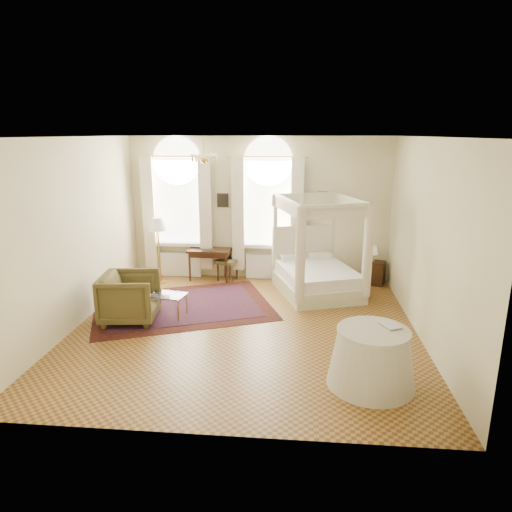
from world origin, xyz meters
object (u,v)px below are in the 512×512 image
at_px(nightstand, 376,273).
at_px(side_table, 372,358).
at_px(canopy_bed, 317,272).
at_px(stool, 227,263).
at_px(floor_lamp, 158,228).
at_px(armchair, 130,297).
at_px(writing_desk, 210,254).
at_px(coffee_table, 168,297).

xyz_separation_m(nightstand, side_table, (-0.76, -4.41, 0.13)).
distance_m(canopy_bed, nightstand, 1.56).
bearing_deg(nightstand, stool, 180.00).
height_order(floor_lamp, side_table, floor_lamp).
bearing_deg(floor_lamp, armchair, -87.09).
distance_m(canopy_bed, side_table, 3.72).
bearing_deg(side_table, canopy_bed, 99.33).
bearing_deg(armchair, side_table, -121.04).
height_order(nightstand, floor_lamp, floor_lamp).
height_order(writing_desk, side_table, side_table).
relative_size(nightstand, coffee_table, 0.76).
relative_size(writing_desk, stool, 1.79).
xyz_separation_m(canopy_bed, nightstand, (1.36, 0.74, -0.20)).
height_order(canopy_bed, side_table, canopy_bed).
height_order(stool, side_table, side_table).
bearing_deg(armchair, floor_lamp, -3.67).
distance_m(coffee_table, side_table, 4.03).
height_order(canopy_bed, stool, canopy_bed).
relative_size(canopy_bed, nightstand, 4.24).
bearing_deg(floor_lamp, nightstand, 3.82).
distance_m(writing_desk, floor_lamp, 1.33).
relative_size(nightstand, writing_desk, 0.53).
relative_size(floor_lamp, side_table, 1.27).
height_order(stool, floor_lamp, floor_lamp).
bearing_deg(stool, nightstand, -0.00).
bearing_deg(side_table, writing_desk, 124.97).
relative_size(stool, floor_lamp, 0.37).
height_order(coffee_table, side_table, side_table).
relative_size(writing_desk, floor_lamp, 0.66).
relative_size(canopy_bed, stool, 4.05).
bearing_deg(nightstand, side_table, -99.72).
xyz_separation_m(writing_desk, coffee_table, (-0.35, -2.29, -0.24)).
bearing_deg(armchair, canopy_bed, -68.95).
relative_size(armchair, side_table, 0.83).
bearing_deg(writing_desk, coffee_table, -98.61).
distance_m(writing_desk, armchair, 2.75).
distance_m(stool, coffee_table, 2.41).
relative_size(canopy_bed, writing_desk, 2.27).
distance_m(armchair, floor_lamp, 2.39).
bearing_deg(floor_lamp, side_table, -44.26).
distance_m(canopy_bed, stool, 2.19).
xyz_separation_m(coffee_table, side_table, (3.43, -2.12, 0.01)).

